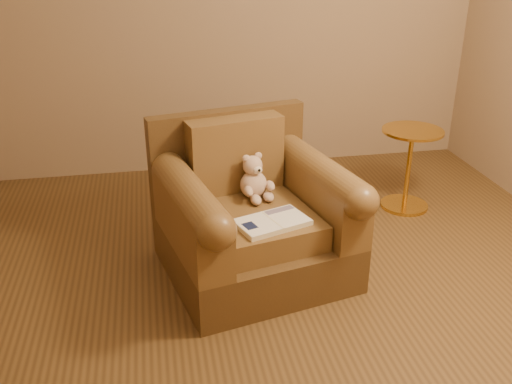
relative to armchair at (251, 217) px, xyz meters
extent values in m
plane|color=brown|center=(0.09, -0.38, -0.33)|extent=(4.00, 4.00, 0.00)
cube|color=#4F361A|center=(0.01, -0.04, -0.20)|extent=(1.12, 1.09, 0.27)
cube|color=#4F361A|center=(-0.08, 0.35, 0.23)|extent=(0.95, 0.30, 0.59)
cube|color=brown|center=(0.02, -0.09, 0.01)|extent=(0.68, 0.77, 0.14)
cube|color=brown|center=(-0.05, 0.23, 0.29)|extent=(0.57, 0.27, 0.43)
cube|color=brown|center=(-0.35, -0.17, 0.09)|extent=(0.36, 0.83, 0.30)
cube|color=brown|center=(0.39, 0.00, 0.09)|extent=(0.36, 0.83, 0.30)
cylinder|color=brown|center=(-0.35, -0.17, 0.24)|extent=(0.36, 0.83, 0.19)
cylinder|color=brown|center=(0.39, 0.00, 0.24)|extent=(0.36, 0.83, 0.19)
ellipsoid|color=#C9A68D|center=(0.03, 0.10, 0.15)|extent=(0.15, 0.14, 0.16)
sphere|color=#C9A68D|center=(0.03, 0.11, 0.26)|extent=(0.11, 0.11, 0.11)
ellipsoid|color=#C9A68D|center=(-0.01, 0.10, 0.31)|extent=(0.05, 0.03, 0.05)
ellipsoid|color=#C9A68D|center=(0.06, 0.13, 0.31)|extent=(0.05, 0.03, 0.05)
ellipsoid|color=beige|center=(0.05, 0.06, 0.25)|extent=(0.05, 0.04, 0.05)
sphere|color=black|center=(0.05, 0.04, 0.26)|extent=(0.02, 0.02, 0.02)
ellipsoid|color=#C9A68D|center=(-0.01, 0.02, 0.15)|extent=(0.05, 0.10, 0.05)
ellipsoid|color=#C9A68D|center=(0.12, 0.07, 0.15)|extent=(0.05, 0.10, 0.05)
ellipsoid|color=#C9A68D|center=(0.02, 0.00, 0.10)|extent=(0.06, 0.10, 0.05)
ellipsoid|color=#C9A68D|center=(0.10, 0.03, 0.10)|extent=(0.06, 0.10, 0.05)
cube|color=beige|center=(0.06, -0.26, 0.09)|extent=(0.42, 0.33, 0.03)
cube|color=white|center=(-0.02, -0.29, 0.10)|extent=(0.24, 0.27, 0.00)
cube|color=white|center=(0.15, -0.23, 0.10)|extent=(0.24, 0.27, 0.00)
cube|color=beige|center=(0.06, -0.26, 0.11)|extent=(0.08, 0.21, 0.00)
cube|color=#0F1638|center=(-0.06, -0.30, 0.11)|extent=(0.08, 0.09, 0.00)
cube|color=slate|center=(0.12, -0.15, 0.11)|extent=(0.17, 0.10, 0.00)
cylinder|color=gold|center=(1.21, 0.59, -0.32)|extent=(0.33, 0.33, 0.02)
cylinder|color=gold|center=(1.21, 0.59, -0.04)|extent=(0.03, 0.03, 0.53)
cylinder|color=gold|center=(1.21, 0.59, 0.24)|extent=(0.41, 0.41, 0.02)
cylinder|color=gold|center=(1.21, 0.59, 0.22)|extent=(0.03, 0.03, 0.02)
camera|label=1|loc=(-0.50, -2.80, 1.46)|focal=40.00mm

